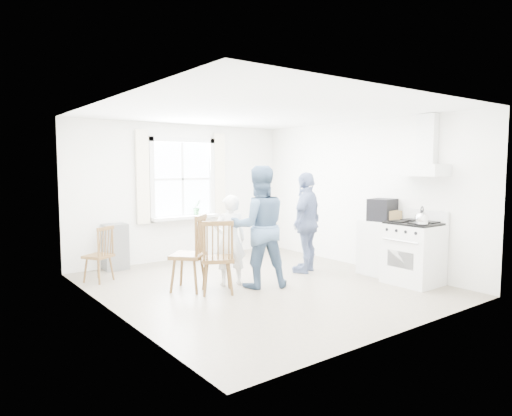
{
  "coord_description": "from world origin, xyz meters",
  "views": [
    {
      "loc": [
        -4.14,
        -5.39,
        1.81
      ],
      "look_at": [
        0.06,
        0.2,
        1.16
      ],
      "focal_mm": 32.0,
      "sensor_mm": 36.0,
      "label": 1
    }
  ],
  "objects_px": {
    "low_cabinet": "(379,248)",
    "person_left": "(230,240)",
    "windsor_chair_c": "(196,244)",
    "person_right": "(307,222)",
    "gas_stove": "(413,253)",
    "person_mid": "(259,227)",
    "stereo_stack": "(382,210)",
    "windsor_chair_a": "(103,248)",
    "windsor_chair_b": "(218,249)"
  },
  "relations": [
    {
      "from": "low_cabinet",
      "to": "person_right",
      "type": "xyz_separation_m",
      "value": [
        -0.83,
        0.87,
        0.4
      ]
    },
    {
      "from": "stereo_stack",
      "to": "windsor_chair_b",
      "type": "height_order",
      "value": "stereo_stack"
    },
    {
      "from": "windsor_chair_a",
      "to": "windsor_chair_c",
      "type": "bearing_deg",
      "value": -54.34
    },
    {
      "from": "gas_stove",
      "to": "person_left",
      "type": "bearing_deg",
      "value": 144.42
    },
    {
      "from": "stereo_stack",
      "to": "person_left",
      "type": "distance_m",
      "value": 2.59
    },
    {
      "from": "windsor_chair_a",
      "to": "person_mid",
      "type": "distance_m",
      "value": 2.46
    },
    {
      "from": "gas_stove",
      "to": "person_right",
      "type": "height_order",
      "value": "person_right"
    },
    {
      "from": "windsor_chair_b",
      "to": "person_mid",
      "type": "relative_size",
      "value": 0.59
    },
    {
      "from": "stereo_stack",
      "to": "person_left",
      "type": "height_order",
      "value": "person_left"
    },
    {
      "from": "windsor_chair_c",
      "to": "windsor_chair_a",
      "type": "bearing_deg",
      "value": 125.66
    },
    {
      "from": "gas_stove",
      "to": "person_left",
      "type": "xyz_separation_m",
      "value": [
        -2.28,
        1.63,
        0.2
      ]
    },
    {
      "from": "windsor_chair_a",
      "to": "windsor_chair_c",
      "type": "distance_m",
      "value": 1.58
    },
    {
      "from": "windsor_chair_a",
      "to": "person_left",
      "type": "xyz_separation_m",
      "value": [
        1.48,
        -1.33,
        0.15
      ]
    },
    {
      "from": "gas_stove",
      "to": "windsor_chair_b",
      "type": "relative_size",
      "value": 1.06
    },
    {
      "from": "gas_stove",
      "to": "person_mid",
      "type": "relative_size",
      "value": 0.62
    },
    {
      "from": "gas_stove",
      "to": "windsor_chair_b",
      "type": "bearing_deg",
      "value": 154.73
    },
    {
      "from": "windsor_chair_b",
      "to": "person_mid",
      "type": "distance_m",
      "value": 0.77
    },
    {
      "from": "low_cabinet",
      "to": "person_left",
      "type": "relative_size",
      "value": 0.66
    },
    {
      "from": "gas_stove",
      "to": "person_right",
      "type": "bearing_deg",
      "value": 115.9
    },
    {
      "from": "windsor_chair_a",
      "to": "windsor_chair_b",
      "type": "height_order",
      "value": "windsor_chair_b"
    },
    {
      "from": "low_cabinet",
      "to": "person_left",
      "type": "bearing_deg",
      "value": 158.39
    },
    {
      "from": "low_cabinet",
      "to": "windsor_chair_a",
      "type": "bearing_deg",
      "value": 149.51
    },
    {
      "from": "person_left",
      "to": "low_cabinet",
      "type": "bearing_deg",
      "value": 175.68
    },
    {
      "from": "gas_stove",
      "to": "windsor_chair_b",
      "type": "height_order",
      "value": "gas_stove"
    },
    {
      "from": "windsor_chair_a",
      "to": "person_left",
      "type": "bearing_deg",
      "value": -41.79
    },
    {
      "from": "stereo_stack",
      "to": "person_right",
      "type": "xyz_separation_m",
      "value": [
        -0.85,
        0.9,
        -0.23
      ]
    },
    {
      "from": "person_mid",
      "to": "windsor_chair_c",
      "type": "bearing_deg",
      "value": -1.78
    },
    {
      "from": "low_cabinet",
      "to": "gas_stove",
      "type": "bearing_deg",
      "value": -95.68
    },
    {
      "from": "person_right",
      "to": "person_left",
      "type": "bearing_deg",
      "value": -28.79
    },
    {
      "from": "gas_stove",
      "to": "low_cabinet",
      "type": "xyz_separation_m",
      "value": [
        0.07,
        0.7,
        -0.03
      ]
    },
    {
      "from": "windsor_chair_c",
      "to": "person_right",
      "type": "bearing_deg",
      "value": -2.99
    },
    {
      "from": "stereo_stack",
      "to": "person_left",
      "type": "relative_size",
      "value": 0.34
    },
    {
      "from": "person_mid",
      "to": "person_left",
      "type": "bearing_deg",
      "value": -27.49
    },
    {
      "from": "low_cabinet",
      "to": "windsor_chair_b",
      "type": "xyz_separation_m",
      "value": [
        -2.78,
        0.58,
        0.2
      ]
    },
    {
      "from": "low_cabinet",
      "to": "windsor_chair_b",
      "type": "height_order",
      "value": "windsor_chair_b"
    },
    {
      "from": "windsor_chair_b",
      "to": "stereo_stack",
      "type": "bearing_deg",
      "value": -12.29
    },
    {
      "from": "windsor_chair_b",
      "to": "windsor_chair_c",
      "type": "xyz_separation_m",
      "value": [
        -0.13,
        0.39,
        0.03
      ]
    },
    {
      "from": "low_cabinet",
      "to": "windsor_chair_c",
      "type": "relative_size",
      "value": 0.81
    },
    {
      "from": "windsor_chair_b",
      "to": "person_left",
      "type": "height_order",
      "value": "person_left"
    },
    {
      "from": "stereo_stack",
      "to": "low_cabinet",
      "type": "bearing_deg",
      "value": 128.42
    },
    {
      "from": "gas_stove",
      "to": "windsor_chair_c",
      "type": "xyz_separation_m",
      "value": [
        -2.84,
        1.67,
        0.19
      ]
    },
    {
      "from": "windsor_chair_c",
      "to": "person_mid",
      "type": "bearing_deg",
      "value": -24.62
    },
    {
      "from": "gas_stove",
      "to": "person_mid",
      "type": "height_order",
      "value": "person_mid"
    },
    {
      "from": "low_cabinet",
      "to": "person_right",
      "type": "distance_m",
      "value": 1.26
    },
    {
      "from": "windsor_chair_c",
      "to": "person_right",
      "type": "xyz_separation_m",
      "value": [
        2.08,
        -0.11,
        0.17
      ]
    },
    {
      "from": "stereo_stack",
      "to": "windsor_chair_a",
      "type": "xyz_separation_m",
      "value": [
        -3.86,
        2.29,
        -0.55
      ]
    },
    {
      "from": "stereo_stack",
      "to": "windsor_chair_c",
      "type": "relative_size",
      "value": 0.42
    },
    {
      "from": "windsor_chair_a",
      "to": "person_mid",
      "type": "xyz_separation_m",
      "value": [
        1.77,
        -1.67,
        0.37
      ]
    },
    {
      "from": "windsor_chair_c",
      "to": "person_right",
      "type": "height_order",
      "value": "person_right"
    },
    {
      "from": "person_right",
      "to": "windsor_chair_a",
      "type": "bearing_deg",
      "value": -51.22
    }
  ]
}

